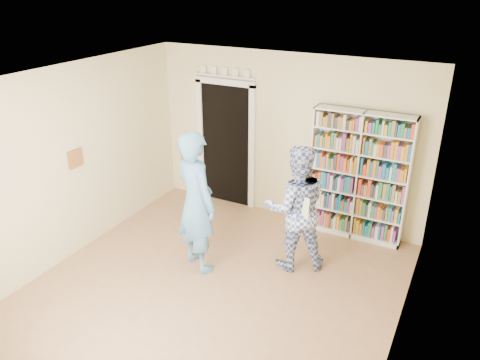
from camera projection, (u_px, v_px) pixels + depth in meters
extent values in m
plane|color=#9A6B4A|center=(208.00, 295.00, 5.97)|extent=(5.00, 5.00, 0.00)
plane|color=white|center=(201.00, 84.00, 4.87)|extent=(5.00, 5.00, 0.00)
plane|color=beige|center=(287.00, 138.00, 7.45)|extent=(4.50, 0.00, 4.50)
plane|color=beige|center=(64.00, 166.00, 6.37)|extent=(0.00, 5.00, 5.00)
plane|color=beige|center=(406.00, 248.00, 4.47)|extent=(0.00, 5.00, 5.00)
cube|color=white|center=(358.00, 176.00, 6.95)|extent=(1.45, 0.27, 1.99)
cube|color=white|center=(358.00, 176.00, 6.95)|extent=(0.02, 0.27, 1.99)
cube|color=black|center=(226.00, 146.00, 8.02)|extent=(0.90, 0.03, 2.10)
cube|color=white|center=(201.00, 141.00, 8.22)|extent=(0.10, 0.06, 2.20)
cube|color=white|center=(252.00, 151.00, 7.80)|extent=(0.10, 0.06, 2.20)
cube|color=white|center=(225.00, 82.00, 7.56)|extent=(1.10, 0.06, 0.10)
cube|color=white|center=(225.00, 76.00, 7.51)|extent=(1.10, 0.08, 0.02)
cube|color=brown|center=(75.00, 159.00, 6.50)|extent=(0.03, 0.25, 0.25)
imported|color=#538CBA|center=(196.00, 202.00, 6.19)|extent=(0.85, 0.73, 1.97)
imported|color=#344EA0|center=(296.00, 208.00, 6.24)|extent=(1.09, 1.02, 1.78)
cube|color=white|center=(301.00, 207.00, 5.96)|extent=(0.22, 0.03, 0.30)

